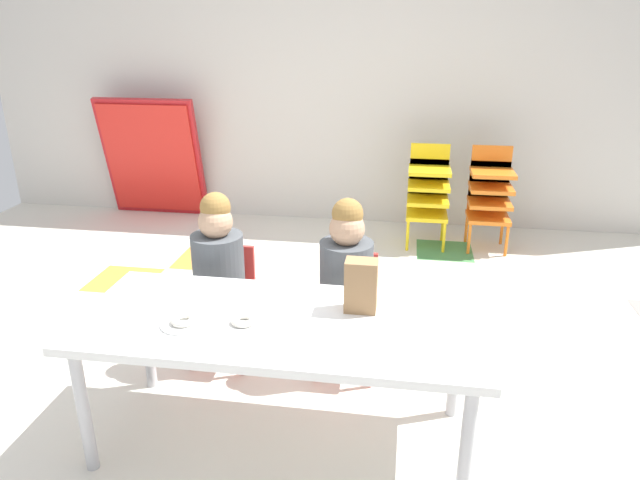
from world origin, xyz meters
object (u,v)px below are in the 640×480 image
(seated_child_middle_seat, at_px, (346,272))
(kid_chair_yellow_stack, at_px, (428,189))
(paper_plate_near_edge, at_px, (184,324))
(donut_powdered_on_plate, at_px, (183,320))
(craft_table, at_px, (280,331))
(seated_child_near_camera, at_px, (219,263))
(kid_chair_orange_stack, at_px, (490,192))
(paper_bag_brown, at_px, (361,286))
(donut_powdered_loose, at_px, (243,320))
(folded_activity_table, at_px, (153,158))

(seated_child_middle_seat, relative_size, kid_chair_yellow_stack, 1.15)
(paper_plate_near_edge, relative_size, donut_powdered_on_plate, 1.82)
(craft_table, relative_size, seated_child_near_camera, 1.76)
(seated_child_near_camera, xyz_separation_m, donut_powdered_on_plate, (0.08, -0.67, 0.05))
(kid_chair_yellow_stack, xyz_separation_m, donut_powdered_on_plate, (-1.00, -2.56, 0.15))
(kid_chair_yellow_stack, bearing_deg, kid_chair_orange_stack, 0.00)
(kid_chair_orange_stack, bearing_deg, paper_bag_brown, -108.92)
(seated_child_middle_seat, xyz_separation_m, donut_powdered_loose, (-0.34, -0.63, 0.05))
(kid_chair_orange_stack, bearing_deg, donut_powdered_loose, -116.30)
(craft_table, height_order, kid_chair_yellow_stack, kid_chair_yellow_stack)
(paper_bag_brown, bearing_deg, paper_plate_near_edge, -161.27)
(craft_table, distance_m, paper_bag_brown, 0.37)
(kid_chair_yellow_stack, relative_size, kid_chair_orange_stack, 1.00)
(kid_chair_orange_stack, bearing_deg, donut_powdered_on_plate, -119.86)
(folded_activity_table, height_order, paper_bag_brown, folded_activity_table)
(seated_child_middle_seat, height_order, donut_powdered_loose, seated_child_middle_seat)
(seated_child_middle_seat, distance_m, paper_bag_brown, 0.48)
(kid_chair_orange_stack, height_order, donut_powdered_loose, kid_chair_orange_stack)
(seated_child_near_camera, xyz_separation_m, folded_activity_table, (-1.36, 2.24, -0.02))
(paper_bag_brown, relative_size, paper_plate_near_edge, 1.22)
(kid_chair_yellow_stack, distance_m, donut_powdered_on_plate, 2.76)
(kid_chair_yellow_stack, bearing_deg, seated_child_middle_seat, -103.01)
(paper_plate_near_edge, xyz_separation_m, donut_powdered_loose, (0.23, 0.05, 0.01))
(seated_child_near_camera, bearing_deg, donut_powdered_loose, -63.79)
(paper_bag_brown, bearing_deg, donut_powdered_on_plate, -161.27)
(seated_child_middle_seat, relative_size, donut_powdered_loose, 9.28)
(folded_activity_table, distance_m, paper_bag_brown, 3.43)
(seated_child_middle_seat, height_order, donut_powdered_on_plate, seated_child_middle_seat)
(folded_activity_table, bearing_deg, kid_chair_orange_stack, -6.93)
(seated_child_middle_seat, distance_m, donut_powdered_on_plate, 0.88)
(kid_chair_yellow_stack, distance_m, folded_activity_table, 2.47)
(paper_bag_brown, xyz_separation_m, donut_powdered_on_plate, (-0.67, -0.23, -0.09))
(kid_chair_yellow_stack, height_order, kid_chair_orange_stack, same)
(seated_child_near_camera, relative_size, donut_powdered_loose, 9.28)
(seated_child_near_camera, distance_m, seated_child_middle_seat, 0.65)
(kid_chair_yellow_stack, height_order, paper_plate_near_edge, kid_chair_yellow_stack)
(donut_powdered_loose, bearing_deg, paper_bag_brown, 22.20)
(seated_child_near_camera, relative_size, kid_chair_orange_stack, 1.15)
(craft_table, xyz_separation_m, paper_bag_brown, (0.31, 0.13, 0.16))
(seated_child_near_camera, xyz_separation_m, paper_plate_near_edge, (0.08, -0.67, 0.04))
(kid_chair_orange_stack, relative_size, paper_plate_near_edge, 4.44)
(kid_chair_yellow_stack, height_order, paper_bag_brown, paper_bag_brown)
(craft_table, relative_size, paper_plate_near_edge, 8.97)
(kid_chair_yellow_stack, relative_size, folded_activity_table, 0.74)
(craft_table, distance_m, donut_powdered_on_plate, 0.38)
(paper_plate_near_edge, bearing_deg, folded_activity_table, 116.30)
(kid_chair_orange_stack, bearing_deg, folded_activity_table, 173.07)
(kid_chair_yellow_stack, bearing_deg, paper_bag_brown, -98.04)
(kid_chair_yellow_stack, distance_m, kid_chair_orange_stack, 0.47)
(folded_activity_table, bearing_deg, seated_child_near_camera, -58.77)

